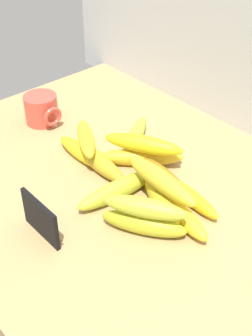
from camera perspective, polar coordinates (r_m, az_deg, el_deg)
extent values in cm
cube|color=tan|center=(99.78, 0.40, -3.50)|extent=(110.00, 76.00, 3.00)
cube|color=black|center=(87.59, -10.70, -6.27)|extent=(11.00, 0.80, 8.40)
cube|color=#856549|center=(90.54, -10.00, -7.84)|extent=(9.90, 1.20, 0.60)
cylinder|color=#CC4A3C|center=(122.58, -10.60, 7.31)|extent=(8.73, 8.73, 7.61)
torus|color=#CC4A3C|center=(118.56, -9.18, 6.39)|extent=(1.00, 5.26, 5.26)
ellipsoid|color=gold|center=(104.18, -3.48, 0.92)|extent=(19.28, 5.34, 4.12)
ellipsoid|color=yellow|center=(107.75, -5.70, 2.02)|extent=(15.94, 3.88, 3.69)
ellipsoid|color=gold|center=(93.81, 4.39, -3.80)|extent=(19.22, 12.48, 4.36)
ellipsoid|color=#966D18|center=(100.79, 4.37, -0.74)|extent=(17.40, 5.21, 3.58)
ellipsoid|color=gold|center=(88.15, 2.27, -6.99)|extent=(16.62, 12.49, 4.29)
ellipsoid|color=yellow|center=(105.20, 1.79, 1.35)|extent=(16.45, 17.48, 4.02)
ellipsoid|color=#9EBD36|center=(112.30, 1.08, 3.79)|extent=(13.98, 18.74, 3.57)
ellipsoid|color=yellow|center=(95.70, 8.09, -3.58)|extent=(16.57, 5.07, 3.27)
ellipsoid|color=gold|center=(95.81, -0.94, -2.75)|extent=(5.79, 20.47, 4.09)
ellipsoid|color=yellow|center=(91.39, 6.52, -5.45)|extent=(19.01, 7.50, 3.98)
ellipsoid|color=yellow|center=(102.49, 2.20, 3.01)|extent=(18.15, 12.54, 4.06)
ellipsoid|color=#B5C533|center=(85.42, 2.38, -4.98)|extent=(16.06, 12.04, 3.88)
ellipsoid|color=yellow|center=(91.60, 4.38, -1.53)|extent=(19.97, 5.35, 4.11)
ellipsoid|color=yellow|center=(105.60, -5.04, 3.70)|extent=(15.25, 11.16, 3.73)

